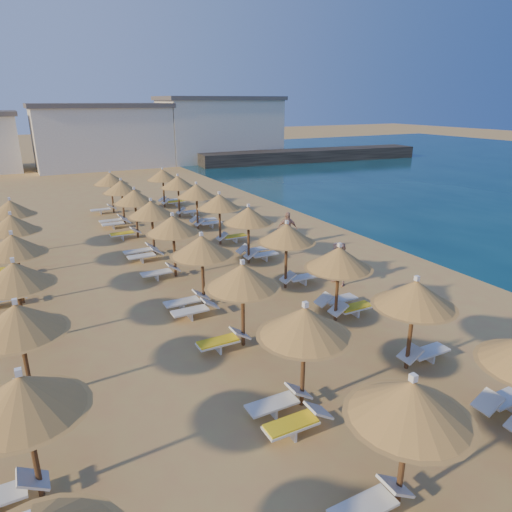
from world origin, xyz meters
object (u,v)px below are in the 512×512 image
jetty (311,155)px  parasol_row_east (287,234)px  beachgoer_c (287,229)px  beachgoer_a (335,259)px  beachgoer_b (340,265)px  parasol_row_west (202,247)px

jetty → parasol_row_east: parasol_row_east is taller
jetty → parasol_row_east: (-25.25, -35.32, 1.64)m
beachgoer_c → beachgoer_a: size_ratio=1.24×
beachgoer_c → beachgoer_b: bearing=-81.5°
jetty → beachgoer_a: (-22.47, -35.04, 0.02)m
beachgoer_c → beachgoer_b: (-0.95, -5.94, -0.01)m
jetty → beachgoer_b: bearing=-116.8°
jetty → beachgoer_b: size_ratio=15.84×
parasol_row_west → beachgoer_b: 6.19m
jetty → parasol_row_west: (-29.00, -35.32, 1.64)m
beachgoer_b → jetty: bearing=144.2°
parasol_row_east → parasol_row_west: 3.74m
parasol_row_east → jetty: bearing=54.4°
parasol_row_west → beachgoer_c: (6.91, 5.11, -1.43)m
jetty → beachgoer_b: beachgoer_b is taller
jetty → beachgoer_a: size_ratio=19.52×
parasol_row_east → beachgoer_c: (3.17, 5.11, -1.43)m
parasol_row_west → jetty: bearing=50.6°
parasol_row_east → beachgoer_a: size_ratio=24.41×
beachgoer_c → beachgoer_a: 4.86m
beachgoer_c → parasol_row_east: bearing=-104.2°
jetty → beachgoer_b: 42.86m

